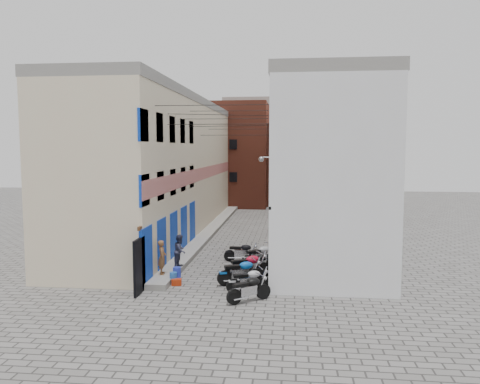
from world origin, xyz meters
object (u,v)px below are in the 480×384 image
(water_jug_near, at_px, (173,278))
(motorcycle_e, at_px, (258,262))
(motorcycle_b, at_px, (249,279))
(person_b, at_px, (180,251))
(motorcycle_a, at_px, (249,288))
(motorcycle_c, at_px, (241,271))
(person_a, at_px, (162,257))
(motorcycle_g, at_px, (242,251))
(motorcycle_f, at_px, (260,255))
(water_jug_far, at_px, (177,273))
(red_crate, at_px, (177,282))
(motorcycle_d, at_px, (248,265))

(water_jug_near, bearing_deg, motorcycle_e, 29.79)
(motorcycle_b, height_order, person_b, person_b)
(motorcycle_b, bearing_deg, person_b, -148.45)
(motorcycle_a, xyz_separation_m, motorcycle_b, (-0.09, 1.11, -0.00))
(motorcycle_c, relative_size, person_a, 1.39)
(motorcycle_c, height_order, motorcycle_g, motorcycle_c)
(motorcycle_e, distance_m, person_a, 4.34)
(motorcycle_e, xyz_separation_m, water_jug_near, (-3.45, -1.98, -0.29))
(motorcycle_f, bearing_deg, person_a, -95.23)
(motorcycle_b, bearing_deg, water_jug_far, -134.27)
(motorcycle_g, bearing_deg, motorcycle_c, 2.63)
(motorcycle_b, xyz_separation_m, red_crate, (-3.10, 0.66, -0.41))
(motorcycle_b, distance_m, motorcycle_f, 3.99)
(water_jug_near, xyz_separation_m, water_jug_far, (0.00, 0.62, 0.03))
(motorcycle_b, distance_m, motorcycle_e, 2.83)
(person_b, bearing_deg, motorcycle_g, -41.43)
(motorcycle_g, xyz_separation_m, water_jug_far, (-2.47, -3.50, -0.26))
(motorcycle_a, bearing_deg, motorcycle_e, 142.71)
(motorcycle_a, relative_size, water_jug_near, 3.78)
(motorcycle_b, bearing_deg, red_crate, -122.18)
(motorcycle_d, height_order, water_jug_near, motorcycle_d)
(motorcycle_b, bearing_deg, motorcycle_g, 169.11)
(motorcycle_d, distance_m, water_jug_far, 3.10)
(motorcycle_a, xyz_separation_m, motorcycle_d, (-0.33, 2.96, 0.09))
(motorcycle_a, bearing_deg, person_b, -173.56)
(person_a, distance_m, red_crate, 1.39)
(motorcycle_d, height_order, person_b, person_b)
(motorcycle_a, relative_size, water_jug_far, 3.42)
(motorcycle_a, xyz_separation_m, motorcycle_e, (0.07, 3.94, -0.00))
(motorcycle_a, bearing_deg, motorcycle_c, 157.53)
(person_b, height_order, red_crate, person_b)
(motorcycle_a, bearing_deg, motorcycle_b, 148.59)
(motorcycle_a, bearing_deg, water_jug_far, -163.66)
(motorcycle_c, bearing_deg, red_crate, -103.33)
(motorcycle_d, height_order, motorcycle_f, motorcycle_d)
(motorcycle_g, bearing_deg, motorcycle_d, 7.63)
(motorcycle_d, bearing_deg, water_jug_near, -99.48)
(motorcycle_d, bearing_deg, water_jug_far, -110.57)
(motorcycle_b, relative_size, red_crate, 4.55)
(motorcycle_d, distance_m, red_crate, 3.14)
(motorcycle_b, xyz_separation_m, person_b, (-3.43, 2.71, 0.46))
(motorcycle_b, distance_m, motorcycle_c, 1.12)
(motorcycle_g, height_order, red_crate, motorcycle_g)
(person_a, distance_m, water_jug_far, 0.96)
(water_jug_near, bearing_deg, motorcycle_d, 18.08)
(motorcycle_g, distance_m, red_crate, 4.90)
(motorcycle_b, xyz_separation_m, motorcycle_g, (-0.81, 4.97, -0.00))
(motorcycle_e, xyz_separation_m, person_a, (-4.08, -1.43, 0.46))
(motorcycle_a, bearing_deg, red_crate, -155.29)
(person_b, bearing_deg, red_crate, -162.92)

